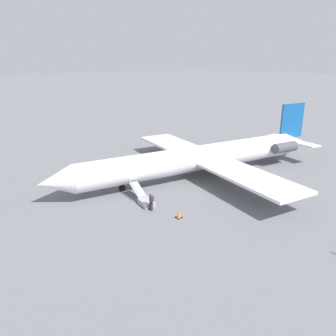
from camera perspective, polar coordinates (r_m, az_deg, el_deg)
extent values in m
plane|color=slate|center=(38.77, 4.88, -1.50)|extent=(600.00, 600.00, 0.00)
cylinder|color=white|center=(38.07, 4.97, 1.68)|extent=(28.59, 8.22, 2.89)
cone|color=white|center=(32.35, -19.05, -2.34)|extent=(3.66, 3.38, 2.84)
cone|color=white|center=(48.75, 20.97, 4.23)|extent=(4.23, 3.49, 2.84)
cube|color=#145193|center=(47.59, 20.80, 7.69)|extent=(4.02, 0.99, 4.63)
cube|color=white|center=(48.42, 20.74, 4.52)|extent=(3.23, 8.28, 0.14)
cube|color=white|center=(33.50, 14.14, -1.56)|extent=(6.80, 12.65, 0.29)
cube|color=white|center=(44.93, 1.17, 4.05)|extent=(6.80, 12.65, 0.29)
cylinder|color=#4C4C51|center=(44.47, 19.66, 3.40)|extent=(3.66, 1.93, 1.30)
cylinder|color=#4C4C51|center=(47.14, 15.99, 4.56)|extent=(3.66, 1.93, 1.30)
cylinder|color=black|center=(34.60, -7.99, -3.47)|extent=(0.74, 0.31, 0.72)
cylinder|color=#4C4C51|center=(34.43, -8.02, -2.75)|extent=(0.13, 0.13, 0.22)
cylinder|color=black|center=(39.28, 9.42, -0.86)|extent=(0.74, 0.31, 0.72)
cylinder|color=#4C4C51|center=(39.13, 9.45, -0.21)|extent=(0.13, 0.13, 0.22)
cylinder|color=black|center=(41.23, 7.18, 0.17)|extent=(0.74, 0.31, 0.72)
cylinder|color=#4C4C51|center=(41.08, 7.21, 0.79)|extent=(0.13, 0.13, 0.22)
cube|color=#99999E|center=(31.16, -3.76, -6.07)|extent=(1.42, 1.97, 0.50)
cube|color=#99999E|center=(32.58, -5.31, -3.75)|extent=(1.31, 2.37, 0.91)
cube|color=#99999E|center=(32.24, -6.06, -3.06)|extent=(0.48, 2.19, 0.86)
cube|color=#23232D|center=(30.10, -2.94, -6.61)|extent=(0.25, 0.31, 0.85)
cylinder|color=#265972|center=(29.79, -2.96, -5.30)|extent=(0.36, 0.36, 0.65)
sphere|color=#936B4C|center=(29.62, -2.98, -4.51)|extent=(0.24, 0.24, 0.24)
cube|color=#592323|center=(29.56, -2.73, -5.42)|extent=(0.31, 0.23, 0.44)
cube|color=black|center=(28.90, 1.88, -8.61)|extent=(0.54, 0.54, 0.03)
cone|color=orange|center=(28.77, 1.88, -8.11)|extent=(0.41, 0.41, 0.59)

